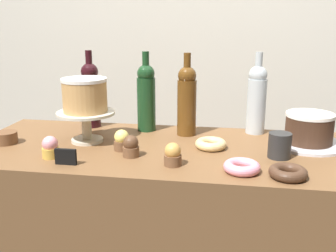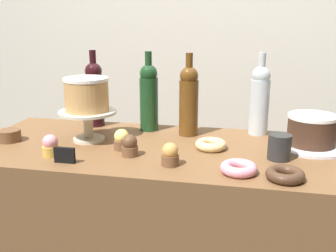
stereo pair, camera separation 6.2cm
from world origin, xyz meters
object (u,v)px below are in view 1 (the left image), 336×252
Objects in this scene: cake_stand_pedestal at (86,121)px; wine_bottle_dark_red at (91,93)px; donut_pink at (242,167)px; donut_glazed at (211,144)px; cupcake_lemon at (122,141)px; cupcake_chocolate at (131,147)px; white_layer_cake at (85,95)px; cookie_stack at (6,138)px; wine_bottle_amber at (187,99)px; price_sign_chalkboard at (66,157)px; wine_bottle_green at (146,96)px; wine_bottle_clear at (257,98)px; cupcake_strawberry at (50,148)px; cupcake_caramel at (173,155)px; coffee_cup_ceramic at (280,145)px; chocolate_round_cake at (309,128)px; donut_chocolate at (288,172)px.

cake_stand_pedestal is 0.67× the size of wine_bottle_dark_red.
donut_pink is 0.24m from donut_glazed.
cupcake_chocolate is at bearing -51.05° from cupcake_lemon.
cupcake_chocolate reaches higher than donut_glazed.
cookie_stack is at bearing -166.51° from white_layer_cake.
wine_bottle_amber is at bearing 23.17° from white_layer_cake.
white_layer_cake is 0.29m from price_sign_chalkboard.
wine_bottle_clear is at bearing 4.23° from wine_bottle_green.
cupcake_strawberry is 0.09m from price_sign_chalkboard.
wine_bottle_green is 0.47m from cupcake_strawberry.
cake_stand_pedestal is 0.23m from wine_bottle_dark_red.
wine_bottle_clear is at bearing 17.67° from cookie_stack.
donut_glazed is at bearing 26.31° from cupcake_chocolate.
donut_pink is at bearing -60.24° from wine_bottle_amber.
cupcake_lemon is at bearing -96.84° from wine_bottle_green.
cake_stand_pedestal is 0.18m from cupcake_lemon.
wine_bottle_amber is at bearing 89.47° from cupcake_caramel.
white_layer_cake is 0.23m from cupcake_lemon.
wine_bottle_clear is at bearing 14.48° from wine_bottle_amber.
coffee_cup_ceramic reaches higher than price_sign_chalkboard.
cake_stand_pedestal is 1.25× the size of chocolate_round_cake.
donut_pink is at bearing -12.62° from cupcake_chocolate.
coffee_cup_ceramic reaches higher than cupcake_lemon.
wine_bottle_green is 4.65× the size of price_sign_chalkboard.
cupcake_chocolate is 0.88× the size of cookie_stack.
cake_stand_pedestal is 0.75m from donut_chocolate.
cookie_stack is (-0.23, -0.28, -0.12)m from wine_bottle_dark_red.
cupcake_chocolate is at bearing -52.89° from wine_bottle_dark_red.
cupcake_lemon is at bearing -53.29° from wine_bottle_dark_red.
white_layer_cake is 0.51× the size of wine_bottle_dark_red.
donut_glazed is 0.51m from price_sign_chalkboard.
cupcake_caramel is (0.41, -0.41, -0.11)m from wine_bottle_dark_red.
donut_pink is at bearing -9.62° from cookie_stack.
wine_bottle_dark_red is at bearing 50.44° from cookie_stack.
wine_bottle_amber is 4.38× the size of cupcake_caramel.
cupcake_lemon is at bearing 27.88° from cupcake_strawberry.
white_layer_cake is 0.51× the size of wine_bottle_amber.
cupcake_strawberry is (-0.06, -0.19, -0.04)m from cake_stand_pedestal.
wine_bottle_green reaches higher than chocolate_round_cake.
wine_bottle_amber reaches higher than donut_chocolate.
cake_stand_pedestal is 3.09× the size of price_sign_chalkboard.
wine_bottle_dark_red reaches higher than cake_stand_pedestal.
wine_bottle_clear is 4.38× the size of cupcake_caramel.
cupcake_chocolate is 0.21m from price_sign_chalkboard.
wine_bottle_amber is 0.28m from wine_bottle_clear.
wine_bottle_amber is at bearing 119.76° from donut_pink.
cake_stand_pedestal reaches higher than donut_chocolate.
cupcake_chocolate is at bearing 167.38° from donut_pink.
wine_bottle_amber reaches higher than chocolate_round_cake.
cookie_stack is 1.20× the size of price_sign_chalkboard.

